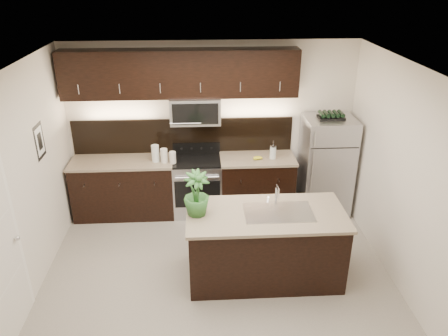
# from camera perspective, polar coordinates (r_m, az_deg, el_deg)

# --- Properties ---
(ground) EXTENTS (4.50, 4.50, 0.00)m
(ground) POSITION_cam_1_polar(r_m,az_deg,el_deg) (5.88, -0.81, -13.90)
(ground) COLOR gray
(ground) RESTS_ON ground
(room_walls) EXTENTS (4.52, 4.02, 2.71)m
(room_walls) POSITION_cam_1_polar(r_m,az_deg,el_deg) (4.96, -2.19, 1.21)
(room_walls) COLOR beige
(room_walls) RESTS_ON ground
(counter_run) EXTENTS (3.51, 0.65, 0.94)m
(counter_run) POSITION_cam_1_polar(r_m,az_deg,el_deg) (7.05, -5.16, -2.33)
(counter_run) COLOR black
(counter_run) RESTS_ON ground
(upper_fixtures) EXTENTS (3.49, 0.40, 1.66)m
(upper_fixtures) POSITION_cam_1_polar(r_m,az_deg,el_deg) (6.60, -5.46, 11.26)
(upper_fixtures) COLOR black
(upper_fixtures) RESTS_ON counter_run
(island) EXTENTS (1.96, 0.96, 0.94)m
(island) POSITION_cam_1_polar(r_m,az_deg,el_deg) (5.65, 5.35, -9.94)
(island) COLOR black
(island) RESTS_ON ground
(sink_faucet) EXTENTS (0.84, 0.50, 0.28)m
(sink_faucet) POSITION_cam_1_polar(r_m,az_deg,el_deg) (5.42, 7.12, -5.59)
(sink_faucet) COLOR silver
(sink_faucet) RESTS_ON island
(refrigerator) EXTENTS (0.77, 0.69, 1.59)m
(refrigerator) POSITION_cam_1_polar(r_m,az_deg,el_deg) (7.13, 13.14, 0.30)
(refrigerator) COLOR #B2B2B7
(refrigerator) RESTS_ON ground
(wine_rack) EXTENTS (0.39, 0.24, 0.10)m
(wine_rack) POSITION_cam_1_polar(r_m,az_deg,el_deg) (6.83, 13.82, 6.69)
(wine_rack) COLOR black
(wine_rack) RESTS_ON refrigerator
(plant) EXTENTS (0.40, 0.40, 0.56)m
(plant) POSITION_cam_1_polar(r_m,az_deg,el_deg) (5.22, -3.61, -3.36)
(plant) COLOR #295B24
(plant) RESTS_ON island
(canisters) EXTENTS (0.38, 0.20, 0.26)m
(canisters) POSITION_cam_1_polar(r_m,az_deg,el_deg) (6.75, -8.11, 1.70)
(canisters) COLOR silver
(canisters) RESTS_ON counter_run
(french_press) EXTENTS (0.10, 0.10, 0.29)m
(french_press) POSITION_cam_1_polar(r_m,az_deg,el_deg) (6.85, 6.41, 2.11)
(french_press) COLOR silver
(french_press) RESTS_ON counter_run
(bananas) EXTENTS (0.18, 0.15, 0.05)m
(bananas) POSITION_cam_1_polar(r_m,az_deg,el_deg) (6.81, 4.04, 1.30)
(bananas) COLOR gold
(bananas) RESTS_ON counter_run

